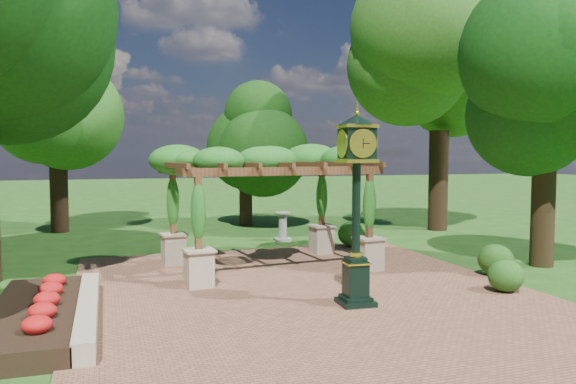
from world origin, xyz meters
name	(u,v)px	position (x,y,z in m)	size (l,w,h in m)	color
ground	(326,307)	(0.00, 0.00, 0.00)	(120.00, 120.00, 0.00)	#1E4714
brick_plaza	(309,295)	(0.00, 1.00, 0.02)	(10.00, 12.00, 0.04)	brown
border_wall	(88,311)	(-4.60, 0.50, 0.20)	(0.35, 5.00, 0.40)	#C6B793
flower_bed	(35,316)	(-5.50, 0.50, 0.18)	(1.50, 5.00, 0.36)	red
pedestal_clock	(356,191)	(0.61, -0.12, 2.38)	(0.82, 0.82, 3.97)	black
pergola	(269,167)	(-0.03, 4.06, 2.77)	(5.65, 3.85, 3.37)	#BFAD8E
sundial	(283,228)	(1.78, 8.56, 0.45)	(0.62, 0.62, 1.04)	gray
shrub_front	(506,276)	(4.27, -0.18, 0.40)	(0.79, 0.79, 0.71)	#215317
shrub_mid	(495,260)	(5.19, 1.33, 0.44)	(0.88, 0.88, 0.79)	#1F4A14
shrub_back	(352,234)	(3.54, 6.46, 0.46)	(0.94, 0.94, 0.85)	#28681E
tree_west_far	(56,92)	(-5.99, 13.42, 5.53)	(3.90, 3.90, 8.09)	#331F13
tree_north	(245,134)	(1.55, 13.13, 3.95)	(3.44, 3.44, 5.76)	#372116
tree_east_far	(441,52)	(8.68, 9.32, 7.19)	(5.10, 5.10, 10.47)	black
tree_east_near	(547,81)	(7.30, 2.05, 5.12)	(3.96, 3.96, 7.47)	#332414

